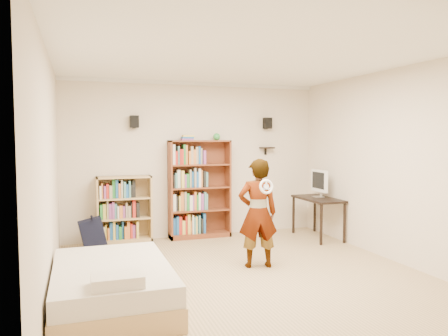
# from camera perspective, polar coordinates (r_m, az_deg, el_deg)

# --- Properties ---
(ground) EXTENTS (4.50, 5.00, 0.01)m
(ground) POSITION_cam_1_polar(r_m,az_deg,el_deg) (5.57, 2.99, -14.18)
(ground) COLOR tan
(ground) RESTS_ON ground
(room_shell) EXTENTS (4.52, 5.02, 2.71)m
(room_shell) POSITION_cam_1_polar(r_m,az_deg,el_deg) (5.29, 3.05, 4.25)
(room_shell) COLOR beige
(room_shell) RESTS_ON ground
(crown_molding) EXTENTS (4.50, 5.00, 0.06)m
(crown_molding) POSITION_cam_1_polar(r_m,az_deg,el_deg) (5.38, 3.09, 13.98)
(crown_molding) COLOR silver
(crown_molding) RESTS_ON room_shell
(speaker_left) EXTENTS (0.14, 0.12, 0.20)m
(speaker_left) POSITION_cam_1_polar(r_m,az_deg,el_deg) (7.38, -11.64, 5.95)
(speaker_left) COLOR black
(speaker_left) RESTS_ON room_shell
(speaker_right) EXTENTS (0.14, 0.12, 0.20)m
(speaker_right) POSITION_cam_1_polar(r_m,az_deg,el_deg) (8.04, 5.70, 5.85)
(speaker_right) COLOR black
(speaker_right) RESTS_ON room_shell
(wall_shelf) EXTENTS (0.25, 0.16, 0.02)m
(wall_shelf) POSITION_cam_1_polar(r_m,az_deg,el_deg) (8.04, 5.64, 2.64)
(wall_shelf) COLOR black
(wall_shelf) RESTS_ON room_shell
(tall_bookshelf) EXTENTS (1.07, 0.31, 1.69)m
(tall_bookshelf) POSITION_cam_1_polar(r_m,az_deg,el_deg) (7.59, -3.20, -2.76)
(tall_bookshelf) COLOR maroon
(tall_bookshelf) RESTS_ON ground
(low_bookshelf) EXTENTS (0.88, 0.33, 1.10)m
(low_bookshelf) POSITION_cam_1_polar(r_m,az_deg,el_deg) (7.39, -12.89, -5.34)
(low_bookshelf) COLOR tan
(low_bookshelf) RESTS_ON ground
(computer_desk) EXTENTS (0.51, 1.03, 0.70)m
(computer_desk) POSITION_cam_1_polar(r_m,az_deg,el_deg) (7.78, 12.14, -6.38)
(computer_desk) COLOR black
(computer_desk) RESTS_ON ground
(imac) EXTENTS (0.12, 0.48, 0.48)m
(imac) POSITION_cam_1_polar(r_m,az_deg,el_deg) (7.78, 12.23, -2.00)
(imac) COLOR white
(imac) RESTS_ON computer_desk
(daybed) EXTENTS (1.17, 1.81, 0.53)m
(daybed) POSITION_cam_1_polar(r_m,az_deg,el_deg) (4.80, -14.42, -13.99)
(daybed) COLOR silver
(daybed) RESTS_ON ground
(person) EXTENTS (0.59, 0.44, 1.46)m
(person) POSITION_cam_1_polar(r_m,az_deg,el_deg) (5.88, 4.43, -5.89)
(person) COLOR black
(person) RESTS_ON ground
(wii_wheel) EXTENTS (0.19, 0.07, 0.20)m
(wii_wheel) POSITION_cam_1_polar(r_m,az_deg,el_deg) (5.58, 5.55, -2.45)
(wii_wheel) COLOR white
(wii_wheel) RESTS_ON person
(navy_bag) EXTENTS (0.40, 0.28, 0.51)m
(navy_bag) POSITION_cam_1_polar(r_m,az_deg,el_deg) (7.08, -16.76, -8.25)
(navy_bag) COLOR black
(navy_bag) RESTS_ON ground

